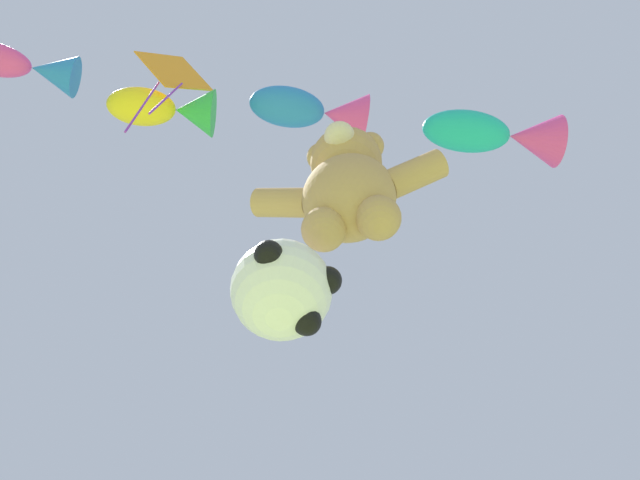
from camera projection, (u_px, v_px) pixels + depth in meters
The scene contains 7 objects.
teddy_bear_kite at pixel (348, 185), 8.61m from camera, with size 2.43×1.07×2.46m.
soccer_ball_kite at pixel (283, 290), 7.09m from camera, with size 1.13×1.12×1.04m.
fish_kite_teal at pixel (500, 135), 10.98m from camera, with size 2.25×1.43×0.83m.
fish_kite_cobalt at pixel (316, 112), 11.19m from camera, with size 1.98×1.39×0.81m.
fish_kite_goldfin at pixel (168, 109), 10.93m from camera, with size 1.77×1.18×0.75m.
fish_kite_magenta at pixel (23, 66), 10.50m from camera, with size 1.88×1.33×0.63m.
diamond_kite at pixel (171, 76), 10.92m from camera, with size 1.01×0.90×3.19m.
Camera 1 is at (2.76, 1.44, 1.05)m, focal length 40.00 mm.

